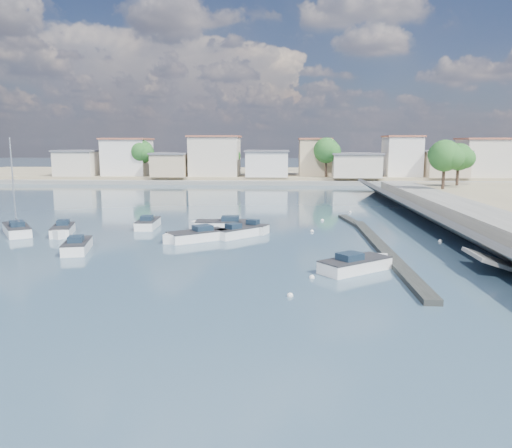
{
  "coord_description": "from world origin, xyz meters",
  "views": [
    {
      "loc": [
        -0.86,
        -28.1,
        8.36
      ],
      "look_at": [
        -3.08,
        14.22,
        1.4
      ],
      "focal_mm": 35.0,
      "sensor_mm": 36.0,
      "label": 1
    }
  ],
  "objects_px": {
    "sailboat": "(16,229)",
    "motorboat_c": "(221,225)",
    "motorboat_h": "(358,265)",
    "motorboat_g": "(62,231)",
    "motorboat_b": "(239,233)",
    "motorboat_f": "(248,229)",
    "motorboat_d": "(194,236)",
    "motorboat_e": "(149,224)",
    "motorboat_a": "(78,246)"
  },
  "relations": [
    {
      "from": "motorboat_d",
      "to": "motorboat_f",
      "type": "distance_m",
      "value": 5.97
    },
    {
      "from": "motorboat_a",
      "to": "sailboat",
      "type": "relative_size",
      "value": 0.55
    },
    {
      "from": "motorboat_c",
      "to": "motorboat_f",
      "type": "xyz_separation_m",
      "value": [
        2.69,
        -1.76,
        -0.0
      ]
    },
    {
      "from": "motorboat_f",
      "to": "motorboat_g",
      "type": "distance_m",
      "value": 16.95
    },
    {
      "from": "motorboat_a",
      "to": "motorboat_h",
      "type": "height_order",
      "value": "same"
    },
    {
      "from": "motorboat_b",
      "to": "motorboat_e",
      "type": "bearing_deg",
      "value": 154.21
    },
    {
      "from": "motorboat_c",
      "to": "motorboat_d",
      "type": "bearing_deg",
      "value": -105.37
    },
    {
      "from": "motorboat_a",
      "to": "motorboat_e",
      "type": "xyz_separation_m",
      "value": [
        2.66,
        10.92,
        -0.0
      ]
    },
    {
      "from": "motorboat_f",
      "to": "sailboat",
      "type": "relative_size",
      "value": 0.43
    },
    {
      "from": "motorboat_c",
      "to": "motorboat_h",
      "type": "bearing_deg",
      "value": -54.55
    },
    {
      "from": "motorboat_b",
      "to": "motorboat_d",
      "type": "relative_size",
      "value": 0.76
    },
    {
      "from": "motorboat_d",
      "to": "motorboat_h",
      "type": "relative_size",
      "value": 1.03
    },
    {
      "from": "motorboat_a",
      "to": "motorboat_h",
      "type": "distance_m",
      "value": 21.53
    },
    {
      "from": "motorboat_c",
      "to": "motorboat_f",
      "type": "height_order",
      "value": "same"
    },
    {
      "from": "motorboat_b",
      "to": "motorboat_f",
      "type": "bearing_deg",
      "value": 72.96
    },
    {
      "from": "motorboat_a",
      "to": "motorboat_b",
      "type": "bearing_deg",
      "value": 27.84
    },
    {
      "from": "motorboat_c",
      "to": "sailboat",
      "type": "bearing_deg",
      "value": -169.74
    },
    {
      "from": "motorboat_a",
      "to": "motorboat_b",
      "type": "xyz_separation_m",
      "value": [
        12.07,
        6.37,
        -0.0
      ]
    },
    {
      "from": "motorboat_e",
      "to": "motorboat_h",
      "type": "bearing_deg",
      "value": -41.12
    },
    {
      "from": "motorboat_c",
      "to": "sailboat",
      "type": "relative_size",
      "value": 0.7
    },
    {
      "from": "motorboat_a",
      "to": "motorboat_h",
      "type": "bearing_deg",
      "value": -13.52
    },
    {
      "from": "motorboat_b",
      "to": "motorboat_g",
      "type": "relative_size",
      "value": 0.81
    },
    {
      "from": "motorboat_d",
      "to": "motorboat_f",
      "type": "relative_size",
      "value": 1.38
    },
    {
      "from": "motorboat_c",
      "to": "motorboat_e",
      "type": "bearing_deg",
      "value": 175.04
    },
    {
      "from": "motorboat_a",
      "to": "sailboat",
      "type": "xyz_separation_m",
      "value": [
        -8.65,
        6.89,
        0.04
      ]
    },
    {
      "from": "motorboat_d",
      "to": "motorboat_e",
      "type": "relative_size",
      "value": 1.07
    },
    {
      "from": "motorboat_g",
      "to": "sailboat",
      "type": "distance_m",
      "value": 4.57
    },
    {
      "from": "motorboat_b",
      "to": "motorboat_c",
      "type": "relative_size",
      "value": 0.64
    },
    {
      "from": "motorboat_h",
      "to": "motorboat_b",
      "type": "bearing_deg",
      "value": 127.86
    },
    {
      "from": "motorboat_g",
      "to": "motorboat_h",
      "type": "distance_m",
      "value": 27.55
    },
    {
      "from": "motorboat_a",
      "to": "motorboat_f",
      "type": "relative_size",
      "value": 1.3
    },
    {
      "from": "sailboat",
      "to": "motorboat_f",
      "type": "bearing_deg",
      "value": 4.34
    },
    {
      "from": "motorboat_a",
      "to": "motorboat_d",
      "type": "distance_m",
      "value": 9.49
    },
    {
      "from": "motorboat_b",
      "to": "motorboat_h",
      "type": "height_order",
      "value": "same"
    },
    {
      "from": "motorboat_b",
      "to": "sailboat",
      "type": "xyz_separation_m",
      "value": [
        -20.72,
        0.52,
        0.04
      ]
    },
    {
      "from": "motorboat_g",
      "to": "motorboat_c",
      "type": "bearing_deg",
      "value": 15.08
    },
    {
      "from": "motorboat_f",
      "to": "motorboat_g",
      "type": "relative_size",
      "value": 0.77
    },
    {
      "from": "motorboat_b",
      "to": "motorboat_c",
      "type": "height_order",
      "value": "same"
    },
    {
      "from": "motorboat_g",
      "to": "sailboat",
      "type": "relative_size",
      "value": 0.55
    },
    {
      "from": "motorboat_b",
      "to": "motorboat_g",
      "type": "height_order",
      "value": "same"
    },
    {
      "from": "motorboat_h",
      "to": "motorboat_g",
      "type": "bearing_deg",
      "value": 155.33
    },
    {
      "from": "motorboat_e",
      "to": "motorboat_h",
      "type": "xyz_separation_m",
      "value": [
        18.27,
        -15.95,
        0.0
      ]
    },
    {
      "from": "motorboat_b",
      "to": "motorboat_c",
      "type": "xyz_separation_m",
      "value": [
        -2.03,
        3.9,
        0.0
      ]
    },
    {
      "from": "motorboat_c",
      "to": "motorboat_h",
      "type": "distance_m",
      "value": 18.79
    },
    {
      "from": "motorboat_g",
      "to": "motorboat_d",
      "type": "bearing_deg",
      "value": -9.43
    },
    {
      "from": "sailboat",
      "to": "motorboat_c",
      "type": "bearing_deg",
      "value": 10.26
    },
    {
      "from": "motorboat_a",
      "to": "motorboat_g",
      "type": "bearing_deg",
      "value": 122.39
    },
    {
      "from": "motorboat_a",
      "to": "motorboat_d",
      "type": "xyz_separation_m",
      "value": [
        8.41,
        4.39,
        -0.0
      ]
    },
    {
      "from": "motorboat_c",
      "to": "motorboat_d",
      "type": "height_order",
      "value": "same"
    },
    {
      "from": "motorboat_b",
      "to": "motorboat_f",
      "type": "xyz_separation_m",
      "value": [
        0.66,
        2.14,
        0.0
      ]
    }
  ]
}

